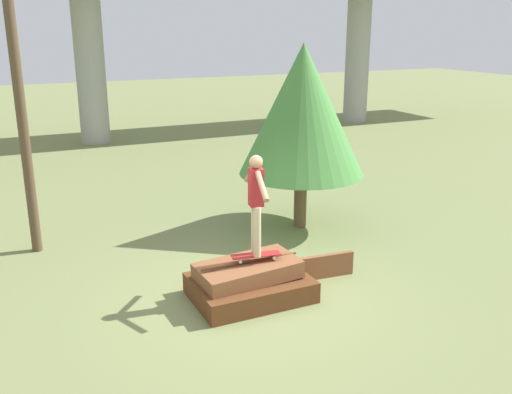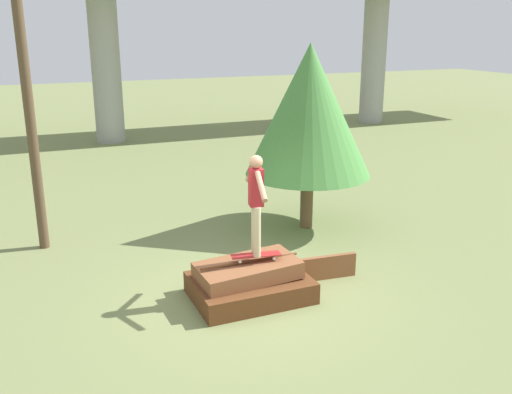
{
  "view_description": "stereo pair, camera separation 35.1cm",
  "coord_description": "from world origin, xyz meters",
  "px_view_note": "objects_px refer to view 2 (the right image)",
  "views": [
    {
      "loc": [
        -3.61,
        -7.99,
        4.44
      ],
      "look_at": [
        0.1,
        -0.01,
        1.77
      ],
      "focal_mm": 40.0,
      "sensor_mm": 36.0,
      "label": 1
    },
    {
      "loc": [
        -3.29,
        -8.13,
        4.44
      ],
      "look_at": [
        0.1,
        -0.01,
        1.77
      ],
      "focal_mm": 40.0,
      "sensor_mm": 36.0,
      "label": 2
    }
  ],
  "objects_px": {
    "skater": "(256,198)",
    "tree_behind_left": "(309,111)",
    "skateboard": "(256,255)",
    "utility_pole": "(22,49)"
  },
  "relations": [
    {
      "from": "skateboard",
      "to": "skater",
      "type": "relative_size",
      "value": 0.51
    },
    {
      "from": "skater",
      "to": "utility_pole",
      "type": "distance_m",
      "value": 5.42
    },
    {
      "from": "skater",
      "to": "tree_behind_left",
      "type": "relative_size",
      "value": 0.41
    },
    {
      "from": "utility_pole",
      "to": "tree_behind_left",
      "type": "height_order",
      "value": "utility_pole"
    },
    {
      "from": "skateboard",
      "to": "tree_behind_left",
      "type": "distance_m",
      "value": 4.14
    },
    {
      "from": "skateboard",
      "to": "skater",
      "type": "distance_m",
      "value": 1.0
    },
    {
      "from": "utility_pole",
      "to": "tree_behind_left",
      "type": "xyz_separation_m",
      "value": [
        5.6,
        -0.98,
        -1.33
      ]
    },
    {
      "from": "skateboard",
      "to": "tree_behind_left",
      "type": "xyz_separation_m",
      "value": [
        2.4,
        2.78,
        1.91
      ]
    },
    {
      "from": "utility_pole",
      "to": "tree_behind_left",
      "type": "relative_size",
      "value": 1.89
    },
    {
      "from": "skateboard",
      "to": "skater",
      "type": "xyz_separation_m",
      "value": [
        -0.0,
        -0.0,
        1.0
      ]
    }
  ]
}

